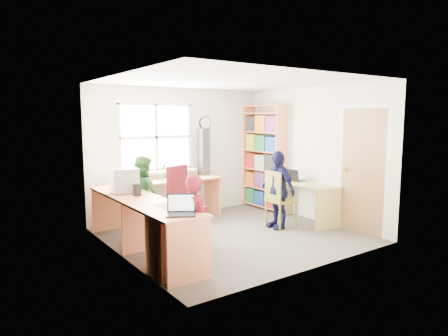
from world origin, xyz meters
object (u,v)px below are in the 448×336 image
person_red (196,224)px  person_green (144,195)px  bookshelf (264,160)px  cd_tower (204,152)px  potted_plant (162,172)px  l_desk (167,224)px  laptop_right (293,178)px  laptop_left (181,210)px  right_desk (307,194)px  person_navy (278,190)px  wooden_chair (278,197)px  crt_monitor (124,180)px  swivel_chair (184,208)px

person_red → person_green: size_ratio=0.94×
bookshelf → cd_tower: bookshelf is taller
potted_plant → cd_tower: bearing=5.4°
bookshelf → person_green: size_ratio=1.67×
person_red → person_green: (0.14, 1.83, 0.04)m
l_desk → laptop_right: 2.93m
potted_plant → laptop_left: bearing=-111.5°
l_desk → right_desk: bearing=4.4°
right_desk → person_navy: size_ratio=0.97×
person_navy → person_green: bearing=-113.7°
l_desk → cd_tower: size_ratio=3.31×
l_desk → wooden_chair: bearing=5.8°
laptop_left → person_red: bearing=45.1°
laptop_left → l_desk: bearing=108.4°
crt_monitor → person_red: bearing=-74.3°
right_desk → bookshelf: bookshelf is taller
person_red → bookshelf: bearing=-61.3°
laptop_left → person_navy: (2.35, 0.92, -0.15)m
wooden_chair → person_green: size_ratio=0.77×
potted_plant → person_navy: size_ratio=0.22×
person_red → person_navy: (2.12, 0.87, 0.06)m
l_desk → laptop_right: size_ratio=7.82×
cd_tower → bookshelf: bearing=-21.2°
bookshelf → crt_monitor: size_ratio=5.18×
right_desk → crt_monitor: size_ratio=3.15×
bookshelf → potted_plant: size_ratio=7.18×
right_desk → person_red: person_red is taller
cd_tower → person_red: cd_tower is taller
laptop_right → cd_tower: size_ratio=0.42×
l_desk → person_navy: (2.18, 0.21, 0.20)m
person_navy → l_desk: bearing=-82.4°
right_desk → person_green: 2.87m
right_desk → potted_plant: size_ratio=4.36×
right_desk → laptop_left: 3.22m
laptop_left → potted_plant: (0.96, 2.43, 0.09)m
swivel_chair → cd_tower: size_ratio=1.26×
crt_monitor → person_navy: 2.51m
wooden_chair → potted_plant: size_ratio=3.32×
potted_plant → person_navy: person_navy is taller
bookshelf → wooden_chair: (-0.75, -1.25, -0.48)m
bookshelf → laptop_right: 0.96m
bookshelf → crt_monitor: bearing=-170.3°
person_green → right_desk: bearing=-114.7°
crt_monitor → person_navy: size_ratio=0.31×
person_red → person_green: bearing=-11.8°
bookshelf → swivel_chair: size_ratio=1.87×
l_desk → right_desk: size_ratio=2.31×
potted_plant → bookshelf: bearing=-6.4°
l_desk → bookshelf: 3.35m
cd_tower → swivel_chair: bearing=-138.9°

